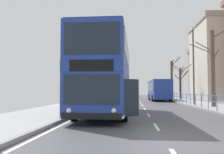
{
  "coord_description": "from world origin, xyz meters",
  "views": [
    {
      "loc": [
        -0.96,
        -7.61,
        1.47
      ],
      "look_at": [
        -2.15,
        6.84,
        2.25
      ],
      "focal_mm": 39.75,
      "sensor_mm": 36.0,
      "label": 1
    }
  ],
  "objects_px": {
    "double_decker_bus_main": "(106,76)",
    "street_lamp_far_side": "(193,59)",
    "background_bus_far_lane": "(159,89)",
    "bare_tree_far_00": "(172,78)",
    "background_building_02": "(223,71)",
    "bare_tree_far_02": "(213,67)",
    "bare_tree_far_01": "(181,82)"
  },
  "relations": [
    {
      "from": "double_decker_bus_main",
      "to": "background_building_02",
      "type": "height_order",
      "value": "background_building_02"
    },
    {
      "from": "double_decker_bus_main",
      "to": "bare_tree_far_01",
      "type": "distance_m",
      "value": 24.77
    },
    {
      "from": "bare_tree_far_00",
      "to": "bare_tree_far_01",
      "type": "relative_size",
      "value": 1.45
    },
    {
      "from": "street_lamp_far_side",
      "to": "background_bus_far_lane",
      "type": "bearing_deg",
      "value": 99.54
    },
    {
      "from": "double_decker_bus_main",
      "to": "bare_tree_far_01",
      "type": "height_order",
      "value": "bare_tree_far_01"
    },
    {
      "from": "street_lamp_far_side",
      "to": "bare_tree_far_02",
      "type": "height_order",
      "value": "street_lamp_far_side"
    },
    {
      "from": "bare_tree_far_02",
      "to": "background_building_02",
      "type": "bearing_deg",
      "value": 69.15
    },
    {
      "from": "bare_tree_far_00",
      "to": "background_building_02",
      "type": "relative_size",
      "value": 0.43
    },
    {
      "from": "double_decker_bus_main",
      "to": "background_building_02",
      "type": "relative_size",
      "value": 0.6
    },
    {
      "from": "background_bus_far_lane",
      "to": "bare_tree_far_02",
      "type": "height_order",
      "value": "bare_tree_far_02"
    },
    {
      "from": "background_bus_far_lane",
      "to": "bare_tree_far_01",
      "type": "relative_size",
      "value": 1.75
    },
    {
      "from": "street_lamp_far_side",
      "to": "background_building_02",
      "type": "xyz_separation_m",
      "value": [
        12.42,
        27.41,
        1.03
      ]
    },
    {
      "from": "street_lamp_far_side",
      "to": "bare_tree_far_00",
      "type": "xyz_separation_m",
      "value": [
        1.52,
        22.63,
        -0.68
      ]
    },
    {
      "from": "background_bus_far_lane",
      "to": "bare_tree_far_01",
      "type": "distance_m",
      "value": 4.2
    },
    {
      "from": "bare_tree_far_01",
      "to": "bare_tree_far_02",
      "type": "relative_size",
      "value": 0.82
    },
    {
      "from": "bare_tree_far_02",
      "to": "bare_tree_far_00",
      "type": "bearing_deg",
      "value": 88.43
    },
    {
      "from": "double_decker_bus_main",
      "to": "street_lamp_far_side",
      "type": "height_order",
      "value": "street_lamp_far_side"
    },
    {
      "from": "background_building_02",
      "to": "bare_tree_far_00",
      "type": "bearing_deg",
      "value": -156.32
    },
    {
      "from": "street_lamp_far_side",
      "to": "background_building_02",
      "type": "distance_m",
      "value": 30.11
    },
    {
      "from": "bare_tree_far_00",
      "to": "background_building_02",
      "type": "height_order",
      "value": "background_building_02"
    },
    {
      "from": "double_decker_bus_main",
      "to": "street_lamp_far_side",
      "type": "bearing_deg",
      "value": 50.94
    },
    {
      "from": "bare_tree_far_02",
      "to": "bare_tree_far_01",
      "type": "bearing_deg",
      "value": 87.81
    },
    {
      "from": "bare_tree_far_00",
      "to": "bare_tree_far_01",
      "type": "xyz_separation_m",
      "value": [
        -0.05,
        -8.63,
        -0.96
      ]
    },
    {
      "from": "background_bus_far_lane",
      "to": "street_lamp_far_side",
      "type": "height_order",
      "value": "street_lamp_far_side"
    },
    {
      "from": "double_decker_bus_main",
      "to": "bare_tree_far_02",
      "type": "bearing_deg",
      "value": 36.48
    },
    {
      "from": "double_decker_bus_main",
      "to": "background_bus_far_lane",
      "type": "height_order",
      "value": "double_decker_bus_main"
    },
    {
      "from": "double_decker_bus_main",
      "to": "bare_tree_far_02",
      "type": "xyz_separation_m",
      "value": [
        8.22,
        6.07,
        1.06
      ]
    },
    {
      "from": "double_decker_bus_main",
      "to": "bare_tree_far_01",
      "type": "relative_size",
      "value": 2.0
    },
    {
      "from": "background_building_02",
      "to": "street_lamp_far_side",
      "type": "bearing_deg",
      "value": -114.37
    },
    {
      "from": "street_lamp_far_side",
      "to": "bare_tree_far_02",
      "type": "distance_m",
      "value": 3.31
    },
    {
      "from": "bare_tree_far_00",
      "to": "background_building_02",
      "type": "bearing_deg",
      "value": 23.68
    },
    {
      "from": "double_decker_bus_main",
      "to": "bare_tree_far_00",
      "type": "bearing_deg",
      "value": 74.31
    }
  ]
}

